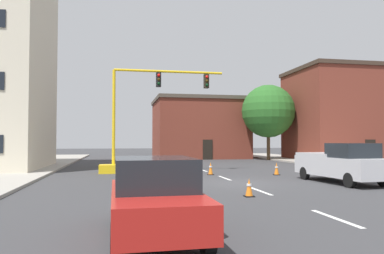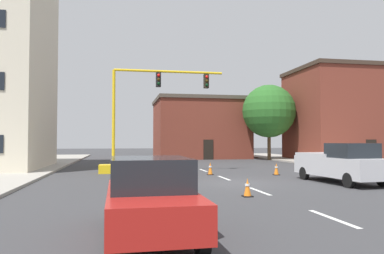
{
  "view_description": "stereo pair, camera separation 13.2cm",
  "coord_description": "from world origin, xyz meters",
  "px_view_note": "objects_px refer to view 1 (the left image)",
  "views": [
    {
      "loc": [
        -5.77,
        -17.78,
        2.13
      ],
      "look_at": [
        -0.69,
        8.62,
        3.09
      ],
      "focal_mm": 34.78,
      "sensor_mm": 36.0,
      "label": 1
    },
    {
      "loc": [
        -5.64,
        -17.8,
        2.13
      ],
      "look_at": [
        -0.69,
        8.62,
        3.09
      ],
      "focal_mm": 34.78,
      "sensor_mm": 36.0,
      "label": 2
    }
  ],
  "objects_px": {
    "traffic_cone_roadside_a": "(277,169)",
    "traffic_cone_roadside_c": "(249,188)",
    "pickup_truck_silver": "(342,163)",
    "sedan_red_near_left": "(154,196)",
    "traffic_cone_roadside_b": "(211,169)",
    "traffic_signal_gantry": "(129,139)",
    "tree_right_far": "(268,111)"
  },
  "relations": [
    {
      "from": "traffic_cone_roadside_a",
      "to": "traffic_cone_roadside_c",
      "type": "xyz_separation_m",
      "value": [
        -4.63,
        -8.01,
        -0.03
      ]
    },
    {
      "from": "pickup_truck_silver",
      "to": "traffic_cone_roadside_c",
      "type": "distance_m",
      "value": 7.02
    },
    {
      "from": "sedan_red_near_left",
      "to": "traffic_cone_roadside_a",
      "type": "relative_size",
      "value": 6.03
    },
    {
      "from": "traffic_cone_roadside_b",
      "to": "sedan_red_near_left",
      "type": "bearing_deg",
      "value": -108.63
    },
    {
      "from": "pickup_truck_silver",
      "to": "traffic_cone_roadside_c",
      "type": "relative_size",
      "value": 7.95
    },
    {
      "from": "traffic_signal_gantry",
      "to": "tree_right_far",
      "type": "height_order",
      "value": "tree_right_far"
    },
    {
      "from": "sedan_red_near_left",
      "to": "traffic_cone_roadside_b",
      "type": "height_order",
      "value": "sedan_red_near_left"
    },
    {
      "from": "sedan_red_near_left",
      "to": "traffic_cone_roadside_a",
      "type": "distance_m",
      "value": 15.72
    },
    {
      "from": "traffic_cone_roadside_b",
      "to": "traffic_cone_roadside_c",
      "type": "relative_size",
      "value": 1.14
    },
    {
      "from": "traffic_cone_roadside_b",
      "to": "pickup_truck_silver",
      "type": "bearing_deg",
      "value": -45.26
    },
    {
      "from": "traffic_cone_roadside_a",
      "to": "traffic_cone_roadside_b",
      "type": "distance_m",
      "value": 4.04
    },
    {
      "from": "traffic_cone_roadside_a",
      "to": "pickup_truck_silver",
      "type": "bearing_deg",
      "value": -72.3
    },
    {
      "from": "tree_right_far",
      "to": "pickup_truck_silver",
      "type": "xyz_separation_m",
      "value": [
        -4.8,
        -20.89,
        -4.29
      ]
    },
    {
      "from": "tree_right_far",
      "to": "pickup_truck_silver",
      "type": "bearing_deg",
      "value": -102.93
    },
    {
      "from": "traffic_cone_roadside_a",
      "to": "traffic_cone_roadside_b",
      "type": "relative_size",
      "value": 0.95
    },
    {
      "from": "traffic_signal_gantry",
      "to": "tree_right_far",
      "type": "distance_m",
      "value": 20.2
    },
    {
      "from": "traffic_signal_gantry",
      "to": "traffic_cone_roadside_b",
      "type": "relative_size",
      "value": 10.37
    },
    {
      "from": "sedan_red_near_left",
      "to": "traffic_cone_roadside_c",
      "type": "xyz_separation_m",
      "value": [
        4.03,
        5.1,
        -0.55
      ]
    },
    {
      "from": "pickup_truck_silver",
      "to": "sedan_red_near_left",
      "type": "bearing_deg",
      "value": -139.83
    },
    {
      "from": "sedan_red_near_left",
      "to": "traffic_cone_roadside_b",
      "type": "relative_size",
      "value": 5.73
    },
    {
      "from": "tree_right_far",
      "to": "traffic_cone_roadside_a",
      "type": "height_order",
      "value": "tree_right_far"
    },
    {
      "from": "sedan_red_near_left",
      "to": "traffic_cone_roadside_c",
      "type": "height_order",
      "value": "sedan_red_near_left"
    },
    {
      "from": "sedan_red_near_left",
      "to": "traffic_cone_roadside_b",
      "type": "distance_m",
      "value": 14.77
    },
    {
      "from": "traffic_signal_gantry",
      "to": "tree_right_far",
      "type": "xyz_separation_m",
      "value": [
        15.1,
        13.06,
        3.07
      ]
    },
    {
      "from": "traffic_signal_gantry",
      "to": "sedan_red_near_left",
      "type": "xyz_separation_m",
      "value": [
        0.18,
        -16.37,
        -1.3
      ]
    },
    {
      "from": "pickup_truck_silver",
      "to": "traffic_cone_roadside_a",
      "type": "distance_m",
      "value": 4.83
    },
    {
      "from": "sedan_red_near_left",
      "to": "traffic_signal_gantry",
      "type": "bearing_deg",
      "value": 90.65
    },
    {
      "from": "traffic_cone_roadside_c",
      "to": "pickup_truck_silver",
      "type": "bearing_deg",
      "value": 29.5
    },
    {
      "from": "tree_right_far",
      "to": "pickup_truck_silver",
      "type": "height_order",
      "value": "tree_right_far"
    },
    {
      "from": "pickup_truck_silver",
      "to": "traffic_signal_gantry",
      "type": "bearing_deg",
      "value": 142.77
    },
    {
      "from": "traffic_signal_gantry",
      "to": "pickup_truck_silver",
      "type": "distance_m",
      "value": 12.99
    },
    {
      "from": "traffic_signal_gantry",
      "to": "sedan_red_near_left",
      "type": "distance_m",
      "value": 16.42
    }
  ]
}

